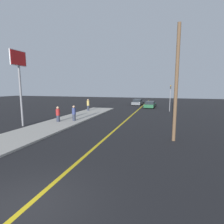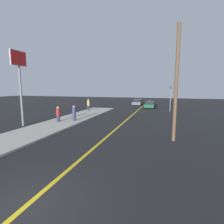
% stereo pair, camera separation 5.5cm
% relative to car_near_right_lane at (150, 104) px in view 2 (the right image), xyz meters
% --- Properties ---
extents(ground_plane, '(120.00, 120.00, 0.00)m').
position_rel_car_near_right_lane_xyz_m(ground_plane, '(-1.69, -29.28, -0.58)').
color(ground_plane, black).
extents(road_center_line, '(0.20, 60.00, 0.01)m').
position_rel_car_near_right_lane_xyz_m(road_center_line, '(-1.69, -11.28, -0.58)').
color(road_center_line, gold).
rests_on(road_center_line, ground_plane).
extents(sidewalk_left, '(3.90, 25.24, 0.14)m').
position_rel_car_near_right_lane_xyz_m(sidewalk_left, '(-7.90, -16.66, -0.51)').
color(sidewalk_left, '#ADA89E').
rests_on(sidewalk_left, ground_plane).
extents(car_near_right_lane, '(2.03, 4.74, 1.19)m').
position_rel_car_near_right_lane_xyz_m(car_near_right_lane, '(0.00, 0.00, 0.00)').
color(car_near_right_lane, '#144728').
rests_on(car_near_right_lane, ground_plane).
extents(car_ahead_center, '(2.07, 4.86, 1.26)m').
position_rel_car_near_right_lane_xyz_m(car_ahead_center, '(-2.94, 4.35, 0.03)').
color(car_ahead_center, '#4C5156').
rests_on(car_ahead_center, ground_plane).
extents(pedestrian_near_curb, '(0.42, 0.42, 1.63)m').
position_rel_car_near_right_lane_xyz_m(pedestrian_near_curb, '(-8.35, -17.27, 0.36)').
color(pedestrian_near_curb, '#282D3D').
rests_on(pedestrian_near_curb, sidewalk_left).
extents(pedestrian_mid_group, '(0.40, 0.40, 1.68)m').
position_rel_car_near_right_lane_xyz_m(pedestrian_mid_group, '(-6.96, -16.35, 0.39)').
color(pedestrian_mid_group, '#282D3D').
rests_on(pedestrian_mid_group, sidewalk_left).
extents(pedestrian_far_standing, '(0.38, 0.38, 1.82)m').
position_rel_car_near_right_lane_xyz_m(pedestrian_far_standing, '(-8.99, -8.09, 0.47)').
color(pedestrian_far_standing, '#282D3D').
rests_on(pedestrian_far_standing, sidewalk_left).
extents(traffic_light, '(0.18, 0.40, 4.11)m').
position_rel_car_near_right_lane_xyz_m(traffic_light, '(3.36, -4.50, 1.94)').
color(traffic_light, slate).
rests_on(traffic_light, ground_plane).
extents(roadside_sign, '(0.20, 1.88, 7.19)m').
position_rel_car_near_right_lane_xyz_m(roadside_sign, '(-10.83, -19.57, 4.77)').
color(roadside_sign, slate).
rests_on(roadside_sign, ground_plane).
extents(utility_pole, '(0.24, 0.24, 7.98)m').
position_rel_car_near_right_lane_xyz_m(utility_pole, '(3.18, -20.42, 3.41)').
color(utility_pole, brown).
rests_on(utility_pole, ground_plane).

